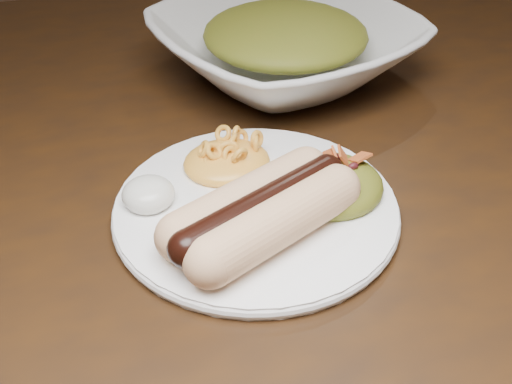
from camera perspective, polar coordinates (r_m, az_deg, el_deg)
name	(u,v)px	position (r m, az deg, el deg)	size (l,w,h in m)	color
table	(116,222)	(0.64, -13.24, -2.84)	(1.60, 0.90, 0.75)	#311A0A
plate	(256,208)	(0.49, 0.00, -1.49)	(0.23, 0.23, 0.01)	white
hotdog	(263,210)	(0.44, 0.63, -1.74)	(0.14, 0.11, 0.04)	#F7BC8B
mac_and_cheese	(226,152)	(0.52, -2.83, 3.83)	(0.08, 0.07, 0.03)	#F4AD37
sour_cream	(148,189)	(0.48, -10.28, 0.25)	(0.04, 0.04, 0.03)	silver
taco_salad	(331,177)	(0.49, 7.17, 1.47)	(0.09, 0.08, 0.04)	#9E7020
serving_bowl	(285,47)	(0.69, 2.78, 13.60)	(0.28, 0.28, 0.07)	silver
bowl_filling	(285,34)	(0.69, 2.82, 14.82)	(0.18, 0.18, 0.05)	#9E7020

